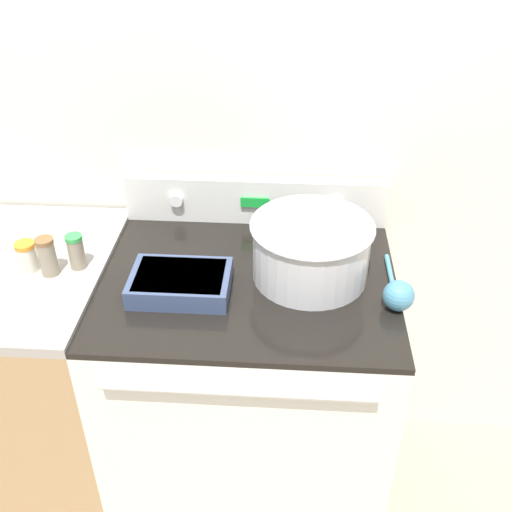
% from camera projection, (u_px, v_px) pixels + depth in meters
% --- Properties ---
extents(kitchen_wall, '(8.00, 0.05, 2.50)m').
position_uv_depth(kitchen_wall, '(257.00, 125.00, 1.80)').
color(kitchen_wall, silver).
rests_on(kitchen_wall, ground_plane).
extents(stove_range, '(0.82, 0.70, 0.95)m').
position_uv_depth(stove_range, '(249.00, 396.00, 1.93)').
color(stove_range, silver).
rests_on(stove_range, ground_plane).
extents(control_panel, '(0.82, 0.07, 0.15)m').
position_uv_depth(control_panel, '(256.00, 200.00, 1.88)').
color(control_panel, silver).
rests_on(control_panel, stove_range).
extents(side_counter, '(0.59, 0.67, 0.96)m').
position_uv_depth(side_counter, '(36.00, 384.00, 1.97)').
color(side_counter, tan).
rests_on(side_counter, ground_plane).
extents(mixing_bowl, '(0.33, 0.33, 0.17)m').
position_uv_depth(mixing_bowl, '(311.00, 247.00, 1.62)').
color(mixing_bowl, silver).
rests_on(mixing_bowl, stove_range).
extents(casserole_dish, '(0.26, 0.18, 0.06)m').
position_uv_depth(casserole_dish, '(180.00, 282.00, 1.59)').
color(casserole_dish, '#38476B').
rests_on(casserole_dish, stove_range).
extents(ladle, '(0.08, 0.27, 0.08)m').
position_uv_depth(ladle, '(398.00, 294.00, 1.54)').
color(ladle, teal).
rests_on(ladle, stove_range).
extents(spice_jar_green_cap, '(0.05, 0.05, 0.10)m').
position_uv_depth(spice_jar_green_cap, '(76.00, 251.00, 1.66)').
color(spice_jar_green_cap, gray).
rests_on(spice_jar_green_cap, side_counter).
extents(spice_jar_brown_cap, '(0.05, 0.05, 0.11)m').
position_uv_depth(spice_jar_brown_cap, '(47.00, 256.00, 1.63)').
color(spice_jar_brown_cap, gray).
rests_on(spice_jar_brown_cap, side_counter).
extents(spice_jar_orange_cap, '(0.06, 0.06, 0.09)m').
position_uv_depth(spice_jar_orange_cap, '(27.00, 256.00, 1.65)').
color(spice_jar_orange_cap, beige).
rests_on(spice_jar_orange_cap, side_counter).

